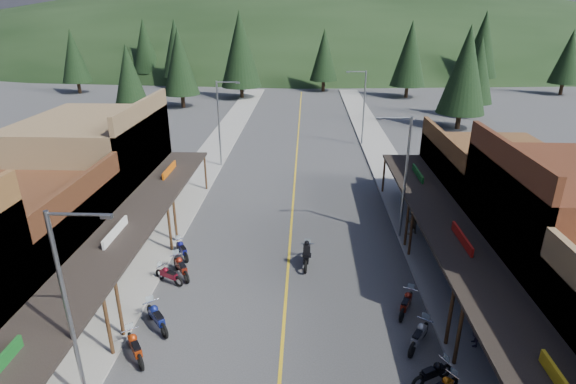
# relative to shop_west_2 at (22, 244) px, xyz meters

# --- Properties ---
(ground) EXTENTS (220.00, 220.00, 0.00)m
(ground) POSITION_rel_shop_west_2_xyz_m (13.75, -1.70, -2.53)
(ground) COLOR #38383A
(ground) RESTS_ON ground
(centerline) EXTENTS (0.15, 90.00, 0.01)m
(centerline) POSITION_rel_shop_west_2_xyz_m (13.75, 18.30, -2.53)
(centerline) COLOR gold
(centerline) RESTS_ON ground
(sidewalk_west) EXTENTS (3.40, 94.00, 0.15)m
(sidewalk_west) POSITION_rel_shop_west_2_xyz_m (5.05, 18.30, -2.46)
(sidewalk_west) COLOR gray
(sidewalk_west) RESTS_ON ground
(sidewalk_east) EXTENTS (3.40, 94.00, 0.15)m
(sidewalk_east) POSITION_rel_shop_west_2_xyz_m (22.45, 18.30, -2.46)
(sidewalk_east) COLOR gray
(sidewalk_east) RESTS_ON ground
(shop_west_2) EXTENTS (10.90, 9.00, 6.20)m
(shop_west_2) POSITION_rel_shop_west_2_xyz_m (0.00, 0.00, 0.00)
(shop_west_2) COLOR #3F2111
(shop_west_2) RESTS_ON ground
(shop_west_3) EXTENTS (10.90, 10.20, 8.20)m
(shop_west_3) POSITION_rel_shop_west_2_xyz_m (-0.03, 9.60, 0.99)
(shop_west_3) COLOR brown
(shop_west_3) RESTS_ON ground
(shop_east_2) EXTENTS (10.90, 9.00, 8.20)m
(shop_east_2) POSITION_rel_shop_west_2_xyz_m (27.54, 0.00, 0.99)
(shop_east_2) COLOR #562B19
(shop_east_2) RESTS_ON ground
(shop_east_3) EXTENTS (10.90, 10.20, 6.20)m
(shop_east_3) POSITION_rel_shop_west_2_xyz_m (27.51, 9.60, -0.00)
(shop_east_3) COLOR #4C2D16
(shop_east_3) RESTS_ON ground
(streetlight_0) EXTENTS (2.16, 0.18, 8.00)m
(streetlight_0) POSITION_rel_shop_west_2_xyz_m (6.80, -7.70, 1.93)
(streetlight_0) COLOR gray
(streetlight_0) RESTS_ON ground
(streetlight_1) EXTENTS (2.16, 0.18, 8.00)m
(streetlight_1) POSITION_rel_shop_west_2_xyz_m (6.80, 20.30, 1.93)
(streetlight_1) COLOR gray
(streetlight_1) RESTS_ON ground
(streetlight_2) EXTENTS (2.16, 0.18, 8.00)m
(streetlight_2) POSITION_rel_shop_west_2_xyz_m (20.71, 6.30, 1.93)
(streetlight_2) COLOR gray
(streetlight_2) RESTS_ON ground
(streetlight_3) EXTENTS (2.16, 0.18, 8.00)m
(streetlight_3) POSITION_rel_shop_west_2_xyz_m (20.71, 28.30, 1.93)
(streetlight_3) COLOR gray
(streetlight_3) RESTS_ON ground
(ridge_hill) EXTENTS (310.00, 140.00, 60.00)m
(ridge_hill) POSITION_rel_shop_west_2_xyz_m (13.75, 133.30, -2.53)
(ridge_hill) COLOR black
(ridge_hill) RESTS_ON ground
(pine_0) EXTENTS (5.04, 5.04, 11.00)m
(pine_0) POSITION_rel_shop_west_2_xyz_m (-26.25, 60.30, 3.95)
(pine_0) COLOR black
(pine_0) RESTS_ON ground
(pine_1) EXTENTS (5.88, 5.88, 12.50)m
(pine_1) POSITION_rel_shop_west_2_xyz_m (-10.25, 68.30, 4.70)
(pine_1) COLOR black
(pine_1) RESTS_ON ground
(pine_2) EXTENTS (6.72, 6.72, 14.00)m
(pine_2) POSITION_rel_shop_west_2_xyz_m (3.75, 56.30, 5.46)
(pine_2) COLOR black
(pine_2) RESTS_ON ground
(pine_3) EXTENTS (5.04, 5.04, 11.00)m
(pine_3) POSITION_rel_shop_west_2_xyz_m (17.75, 64.30, 3.95)
(pine_3) COLOR black
(pine_3) RESTS_ON ground
(pine_4) EXTENTS (5.88, 5.88, 12.50)m
(pine_4) POSITION_rel_shop_west_2_xyz_m (31.75, 58.30, 4.70)
(pine_4) COLOR black
(pine_4) RESTS_ON ground
(pine_5) EXTENTS (6.72, 6.72, 14.00)m
(pine_5) POSITION_rel_shop_west_2_xyz_m (47.75, 70.30, 5.46)
(pine_5) COLOR black
(pine_5) RESTS_ON ground
(pine_6) EXTENTS (5.04, 5.04, 11.00)m
(pine_6) POSITION_rel_shop_west_2_xyz_m (59.75, 62.30, 3.95)
(pine_6) COLOR black
(pine_6) RESTS_ON ground
(pine_7) EXTENTS (5.88, 5.88, 12.50)m
(pine_7) POSITION_rel_shop_west_2_xyz_m (-18.25, 74.30, 4.70)
(pine_7) COLOR black
(pine_7) RESTS_ON ground
(pine_8) EXTENTS (4.48, 4.48, 10.00)m
(pine_8) POSITION_rel_shop_west_2_xyz_m (-8.25, 38.30, 3.44)
(pine_8) COLOR black
(pine_8) RESTS_ON ground
(pine_9) EXTENTS (4.93, 4.93, 10.80)m
(pine_9) POSITION_rel_shop_west_2_xyz_m (37.75, 43.30, 3.85)
(pine_9) COLOR black
(pine_9) RESTS_ON ground
(pine_10) EXTENTS (5.38, 5.38, 11.60)m
(pine_10) POSITION_rel_shop_west_2_xyz_m (-4.25, 48.30, 4.25)
(pine_10) COLOR black
(pine_10) RESTS_ON ground
(pine_11) EXTENTS (5.82, 5.82, 12.40)m
(pine_11) POSITION_rel_shop_west_2_xyz_m (33.75, 36.30, 4.65)
(pine_11) COLOR black
(pine_11) RESTS_ON ground
(bike_west_6) EXTENTS (1.85, 2.24, 1.26)m
(bike_west_6) POSITION_rel_shop_west_2_xyz_m (7.59, -5.18, -1.90)
(bike_west_6) COLOR #A8310C
(bike_west_6) RESTS_ON ground
(bike_west_7) EXTENTS (2.04, 2.29, 1.32)m
(bike_west_7) POSITION_rel_shop_west_2_xyz_m (7.91, -3.22, -1.87)
(bike_west_7) COLOR navy
(bike_west_7) RESTS_ON ground
(bike_west_8) EXTENTS (1.98, 1.47, 1.09)m
(bike_west_8) POSITION_rel_shop_west_2_xyz_m (7.37, 0.50, -1.99)
(bike_west_8) COLOR maroon
(bike_west_8) RESTS_ON ground
(bike_west_9) EXTENTS (1.88, 2.28, 1.28)m
(bike_west_9) POSITION_rel_shop_west_2_xyz_m (7.86, 1.20, -1.89)
(bike_west_9) COLOR maroon
(bike_west_9) RESTS_ON ground
(bike_west_10) EXTENTS (1.64, 2.03, 1.14)m
(bike_west_10) POSITION_rel_shop_west_2_xyz_m (7.37, 3.29, -1.97)
(bike_west_10) COLOR navy
(bike_west_10) RESTS_ON ground
(bike_east_6) EXTENTS (2.03, 1.50, 1.12)m
(bike_east_6) POSITION_rel_shop_west_2_xyz_m (19.78, -6.09, -1.98)
(bike_east_6) COLOR black
(bike_east_6) RESTS_ON ground
(bike_east_7) EXTENTS (1.81, 2.26, 1.26)m
(bike_east_7) POSITION_rel_shop_west_2_xyz_m (19.72, -3.99, -1.90)
(bike_east_7) COLOR #929397
(bike_east_7) RESTS_ON ground
(bike_east_8) EXTENTS (1.57, 2.23, 1.22)m
(bike_east_8) POSITION_rel_shop_west_2_xyz_m (19.66, -1.59, -1.92)
(bike_east_8) COLOR maroon
(bike_east_8) RESTS_ON ground
(rider_on_bike) EXTENTS (0.91, 2.34, 1.75)m
(rider_on_bike) POSITION_rel_shop_west_2_xyz_m (14.81, 2.61, -1.83)
(rider_on_bike) COLOR black
(rider_on_bike) RESTS_ON ground
(pedestrian_east_a) EXTENTS (0.52, 0.71, 1.79)m
(pedestrian_east_a) POSITION_rel_shop_west_2_xyz_m (22.18, -3.94, -1.49)
(pedestrian_east_a) COLOR black
(pedestrian_east_a) RESTS_ON sidewalk_east
(pedestrian_east_b) EXTENTS (1.02, 0.91, 1.82)m
(pedestrian_east_b) POSITION_rel_shop_west_2_xyz_m (21.60, 6.62, -1.47)
(pedestrian_east_b) COLOR brown
(pedestrian_east_b) RESTS_ON sidewalk_east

